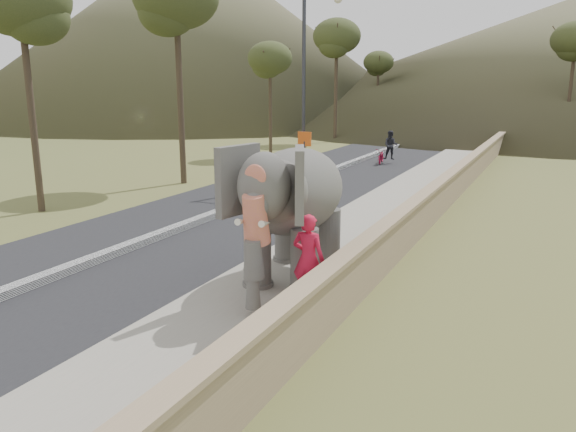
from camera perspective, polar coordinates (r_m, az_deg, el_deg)
The scene contains 12 objects.
ground at distance 9.37m, azimuth -11.55°, elevation -14.96°, with size 160.00×160.00×0.00m, color olive.
road at distance 19.84m, azimuth -5.69°, elevation 0.56°, with size 7.00×120.00×0.03m, color black.
median at distance 19.82m, azimuth -5.69°, elevation 0.82°, with size 0.35×120.00×0.22m, color black.
walkway at distance 17.79m, azimuth 8.20°, elevation -0.82°, with size 3.00×120.00×0.15m, color #9E9687.
parapet at distance 17.28m, azimuth 13.46°, elevation 0.14°, with size 0.30×120.00×1.10m, color tan.
lamppost at distance 24.60m, azimuth 2.29°, elevation 14.49°, with size 1.76×0.36×8.00m.
signboard at distance 23.78m, azimuth 1.69°, elevation 6.73°, with size 0.60×0.08×2.40m.
hill_left at distance 75.39m, azimuth -9.74°, elevation 18.26°, with size 60.00×60.00×22.00m, color brown.
hill_far at distance 76.52m, azimuth 26.51°, elevation 14.01°, with size 80.00×80.00×14.00m, color brown.
elephant_and_man at distance 12.41m, azimuth 0.72°, elevation 0.59°, with size 2.57×4.40×3.03m.
motorcyclist at distance 31.68m, azimuth 9.93°, elevation 6.56°, with size 1.35×1.66×1.84m.
trees at distance 34.37m, azimuth 20.72°, elevation 12.15°, with size 48.26×42.86×9.46m.
Camera 1 is at (5.14, -6.47, 4.41)m, focal length 35.00 mm.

